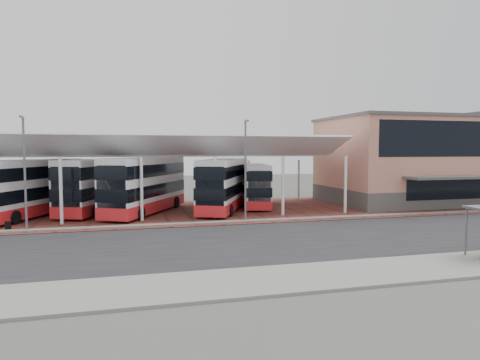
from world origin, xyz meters
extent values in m
plane|color=#454743|center=(0.00, 0.00, 0.00)|extent=(140.00, 140.00, 0.00)
cube|color=black|center=(0.00, -1.00, 0.01)|extent=(120.00, 14.00, 0.02)
cube|color=brown|center=(2.00, 13.00, 0.03)|extent=(72.00, 16.00, 0.06)
cube|color=slate|center=(0.00, -9.00, 0.07)|extent=(120.00, 4.00, 0.14)
cube|color=slate|center=(0.00, 6.20, 0.07)|extent=(120.00, 0.80, 0.14)
cube|color=#C3C100|center=(0.00, -7.00, 0.03)|extent=(120.00, 0.12, 0.01)
cube|color=#C3C100|center=(0.00, -6.70, 0.03)|extent=(120.00, 0.12, 0.01)
cylinder|color=white|center=(-18.00, 19.50, 2.30)|extent=(0.26, 0.26, 4.60)
cylinder|color=white|center=(-12.00, 8.50, 2.60)|extent=(0.26, 0.26, 5.20)
cylinder|color=white|center=(-12.00, 19.50, 2.30)|extent=(0.26, 0.26, 4.60)
cylinder|color=white|center=(-6.00, 8.50, 2.60)|extent=(0.26, 0.26, 5.20)
cylinder|color=white|center=(-6.00, 19.50, 2.30)|extent=(0.26, 0.26, 4.60)
cylinder|color=white|center=(0.00, 8.50, 2.60)|extent=(0.26, 0.26, 5.20)
cylinder|color=white|center=(0.00, 19.50, 2.30)|extent=(0.26, 0.26, 4.60)
cylinder|color=white|center=(6.00, 8.50, 2.60)|extent=(0.26, 0.26, 5.20)
cylinder|color=white|center=(6.00, 19.50, 2.30)|extent=(0.26, 0.26, 4.60)
cylinder|color=white|center=(12.00, 8.50, 2.60)|extent=(0.26, 0.26, 5.20)
cylinder|color=white|center=(12.00, 19.50, 2.30)|extent=(0.26, 0.26, 4.60)
cube|color=white|center=(-6.00, 10.70, 6.10)|extent=(37.00, 4.95, 1.95)
cube|color=white|center=(-6.00, 16.30, 5.90)|extent=(37.00, 7.12, 1.43)
cube|color=#4E4C49|center=(23.00, 14.00, 0.90)|extent=(18.00, 12.00, 1.80)
cube|color=tan|center=(23.00, 14.00, 5.40)|extent=(18.00, 12.00, 7.20)
cube|color=black|center=(23.00, 8.10, 6.80)|extent=(16.00, 0.25, 3.40)
cube|color=black|center=(23.00, 8.10, 2.10)|extent=(10.00, 0.25, 2.20)
cube|color=#4E4C49|center=(23.00, 7.00, 3.20)|extent=(11.00, 2.40, 0.25)
cube|color=#4E4C49|center=(23.00, 14.00, 9.10)|extent=(18.40, 12.40, 0.30)
cylinder|color=slate|center=(-14.00, 6.30, 4.00)|extent=(0.16, 0.16, 8.00)
cube|color=slate|center=(-14.00, 6.00, 8.00)|extent=(0.15, 0.90, 0.15)
cylinder|color=slate|center=(2.00, 6.30, 4.00)|extent=(0.16, 0.16, 8.00)
cube|color=slate|center=(2.00, 6.00, 8.00)|extent=(0.15, 0.90, 0.15)
cube|color=silver|center=(-15.07, 13.25, 2.62)|extent=(7.31, 11.79, 4.59)
cube|color=red|center=(-15.07, 13.25, 0.75)|extent=(7.36, 11.85, 0.96)
cube|color=black|center=(-15.07, 13.25, 2.14)|extent=(7.36, 11.85, 1.01)
cube|color=black|center=(-15.07, 13.25, 3.85)|extent=(7.36, 11.85, 1.01)
cylinder|color=black|center=(-15.42, 9.27, 0.59)|extent=(0.72, 1.10, 1.07)
cylinder|color=black|center=(-14.72, 17.22, 0.59)|extent=(0.72, 1.10, 1.07)
cylinder|color=black|center=(-12.29, 16.11, 0.59)|extent=(0.72, 1.10, 1.07)
cube|color=silver|center=(-9.74, 14.97, 2.62)|extent=(6.68, 11.90, 4.58)
cube|color=red|center=(-9.74, 14.97, 0.75)|extent=(6.74, 11.96, 0.96)
cube|color=black|center=(-9.74, 14.97, 2.14)|extent=(6.74, 11.96, 1.01)
cube|color=black|center=(-9.74, 14.97, 3.84)|extent=(6.74, 11.96, 1.01)
cube|color=black|center=(-11.82, 9.54, 2.51)|extent=(2.28, 0.96, 3.84)
cylinder|color=black|center=(-12.32, 11.94, 0.59)|extent=(0.66, 1.10, 1.07)
cylinder|color=black|center=(-9.84, 10.99, 0.59)|extent=(0.66, 1.10, 1.07)
cylinder|color=black|center=(-9.64, 18.95, 0.59)|extent=(0.66, 1.10, 1.07)
cylinder|color=black|center=(-7.15, 17.99, 0.59)|extent=(0.66, 1.10, 1.07)
cube|color=silver|center=(-5.50, 12.97, 2.70)|extent=(8.04, 11.98, 4.72)
cube|color=red|center=(-5.50, 12.97, 0.77)|extent=(8.10, 12.04, 0.99)
cube|color=black|center=(-5.50, 12.97, 2.20)|extent=(8.10, 12.04, 1.04)
cube|color=black|center=(-5.50, 12.97, 3.96)|extent=(8.10, 12.04, 1.04)
cube|color=black|center=(-8.28, 7.66, 2.59)|extent=(2.24, 1.24, 3.96)
cylinder|color=black|center=(-8.51, 10.18, 0.61)|extent=(0.78, 1.12, 1.10)
cylinder|color=black|center=(-6.08, 8.90, 0.61)|extent=(0.78, 1.12, 1.10)
cylinder|color=black|center=(-4.92, 17.03, 0.61)|extent=(0.78, 1.12, 1.10)
cylinder|color=black|center=(-2.49, 15.75, 0.61)|extent=(0.78, 1.12, 1.10)
cube|color=silver|center=(1.72, 12.86, 2.60)|extent=(7.19, 11.72, 4.56)
cube|color=red|center=(1.72, 12.86, 0.75)|extent=(7.25, 11.78, 0.95)
cube|color=black|center=(1.72, 12.86, 2.13)|extent=(7.25, 11.78, 1.01)
cube|color=black|center=(1.72, 12.86, 3.82)|extent=(7.25, 11.78, 1.01)
cube|color=black|center=(-0.64, 7.60, 2.50)|extent=(2.22, 1.07, 3.81)
cylinder|color=black|center=(-1.02, 10.00, 0.59)|extent=(0.70, 1.09, 1.06)
cylinder|color=black|center=(1.40, 8.92, 0.59)|extent=(0.70, 1.09, 1.06)
cylinder|color=black|center=(2.04, 16.81, 0.59)|extent=(0.70, 1.09, 1.06)
cylinder|color=black|center=(4.46, 15.73, 0.59)|extent=(0.70, 1.09, 1.06)
cube|color=silver|center=(5.36, 15.45, 2.29)|extent=(4.10, 10.48, 4.00)
cube|color=red|center=(5.36, 15.45, 0.66)|extent=(4.14, 10.53, 0.84)
cube|color=black|center=(5.36, 15.45, 1.87)|extent=(4.14, 10.53, 0.88)
cube|color=black|center=(5.36, 15.45, 3.36)|extent=(4.14, 10.53, 0.88)
cube|color=black|center=(4.47, 10.46, 2.20)|extent=(2.08, 0.46, 3.35)
cylinder|color=black|center=(3.64, 12.44, 0.53)|extent=(0.42, 0.96, 0.93)
cylinder|color=black|center=(5.93, 12.03, 0.53)|extent=(0.42, 0.96, 0.93)
cylinder|color=black|center=(4.80, 18.88, 0.53)|extent=(0.42, 0.96, 0.93)
cylinder|color=black|center=(7.09, 18.47, 0.53)|extent=(0.42, 0.96, 0.93)
cube|color=black|center=(-15.34, 6.88, 0.36)|extent=(0.36, 0.25, 0.61)
cylinder|color=slate|center=(10.40, -7.60, 1.40)|extent=(0.11, 0.11, 2.53)
camera|label=1|loc=(-6.97, -26.34, 5.72)|focal=32.00mm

